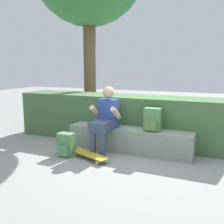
# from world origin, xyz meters

# --- Properties ---
(ground_plane) EXTENTS (24.00, 24.00, 0.00)m
(ground_plane) POSITION_xyz_m (0.00, 0.00, 0.00)
(ground_plane) COLOR gray
(bench_main) EXTENTS (2.28, 0.42, 0.43)m
(bench_main) POSITION_xyz_m (0.00, 0.32, 0.21)
(bench_main) COLOR gray
(bench_main) RESTS_ON ground
(person_skater) EXTENTS (0.49, 0.62, 1.18)m
(person_skater) POSITION_xyz_m (-0.38, 0.11, 0.63)
(person_skater) COLOR #2D4793
(person_skater) RESTS_ON ground
(skateboard_near_person) EXTENTS (0.82, 0.47, 0.09)m
(skateboard_near_person) POSITION_xyz_m (-0.47, -0.34, 0.07)
(skateboard_near_person) COLOR gold
(skateboard_near_person) RESTS_ON ground
(backpack_on_bench) EXTENTS (0.28, 0.23, 0.40)m
(backpack_on_bench) POSITION_xyz_m (0.43, 0.31, 0.62)
(backpack_on_bench) COLOR #51894C
(backpack_on_bench) RESTS_ON bench_main
(backpack_on_ground) EXTENTS (0.28, 0.23, 0.40)m
(backpack_on_ground) POSITION_xyz_m (-0.91, -0.37, 0.19)
(backpack_on_ground) COLOR #51894C
(backpack_on_ground) RESTS_ON ground
(hedge_row) EXTENTS (4.38, 0.79, 0.95)m
(hedge_row) POSITION_xyz_m (-0.45, 0.91, 0.47)
(hedge_row) COLOR #40663A
(hedge_row) RESTS_ON ground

